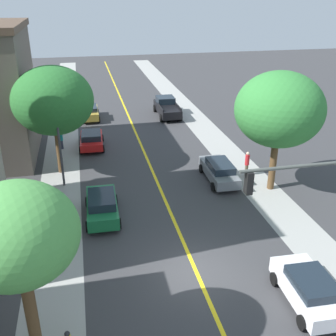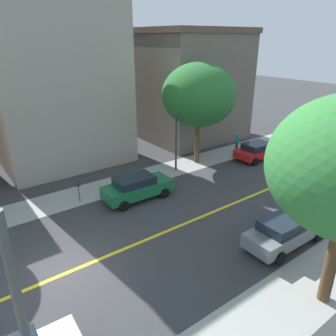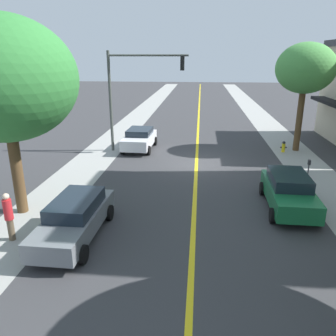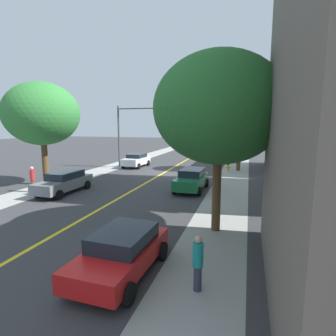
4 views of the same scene
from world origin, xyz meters
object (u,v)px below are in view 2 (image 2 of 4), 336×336
red_sedan_left_curb (258,150)px  grey_sedan_right_curb (286,230)px  green_sedan_left_curb (137,187)px  parking_meter (79,189)px  street_tree_left_near (199,95)px  traffic_light_mast (2,264)px  pedestrian_teal_shirt (237,141)px  gold_sedan_left_curb (315,134)px  street_lamp (176,126)px

red_sedan_left_curb → grey_sedan_right_curb: size_ratio=0.88×
red_sedan_left_curb → green_sedan_left_curb: size_ratio=0.93×
parking_meter → red_sedan_left_curb: size_ratio=0.32×
street_tree_left_near → traffic_light_mast: street_tree_left_near is taller
grey_sedan_right_curb → pedestrian_teal_shirt: bearing=52.8°
street_tree_left_near → gold_sedan_left_curb: (2.68, 13.08, -4.72)m
traffic_light_mast → pedestrian_teal_shirt: bearing=-61.8°
traffic_light_mast → pedestrian_teal_shirt: 24.22m
street_lamp → gold_sedan_left_curb: size_ratio=1.30×
red_sedan_left_curb → traffic_light_mast: bearing=-155.0°
parking_meter → green_sedan_left_curb: bearing=60.8°
gold_sedan_left_curb → pedestrian_teal_shirt: pedestrian_teal_shirt is taller
gold_sedan_left_curb → green_sedan_left_curb: bearing=-179.6°
green_sedan_left_curb → gold_sedan_left_curb: size_ratio=1.05×
traffic_light_mast → grey_sedan_right_curb: 12.79m
street_tree_left_near → grey_sedan_right_curb: bearing=-19.7°
red_sedan_left_curb → street_tree_left_near: bearing=153.8°
parking_meter → traffic_light_mast: traffic_light_mast is taller
street_lamp → green_sedan_left_curb: bearing=-64.6°
gold_sedan_left_curb → grey_sedan_right_curb: size_ratio=0.90×
traffic_light_mast → gold_sedan_left_curb: size_ratio=1.60×
pedestrian_teal_shirt → green_sedan_left_curb: bearing=53.8°
parking_meter → pedestrian_teal_shirt: 15.44m
traffic_light_mast → red_sedan_left_curb: 22.93m
gold_sedan_left_curb → parking_meter: bearing=176.2°
red_sedan_left_curb → grey_sedan_right_curb: grey_sedan_right_curb is taller
parking_meter → green_sedan_left_curb: size_ratio=0.30×
red_sedan_left_curb → green_sedan_left_curb: bearing=-177.1°
pedestrian_teal_shirt → street_lamp: bearing=43.9°
street_tree_left_near → street_lamp: bearing=-83.6°
traffic_light_mast → grey_sedan_right_curb: (-0.07, 12.20, -3.86)m
traffic_light_mast → red_sedan_left_curb: bearing=-67.2°
gold_sedan_left_curb → red_sedan_left_curb: bearing=179.4°
parking_meter → traffic_light_mast: 12.42m
grey_sedan_right_curb → pedestrian_teal_shirt: 14.33m
grey_sedan_right_curb → parking_meter: bearing=123.5°
street_tree_left_near → red_sedan_left_curb: street_tree_left_near is taller
parking_meter → gold_sedan_left_curb: bearing=85.6°
red_sedan_left_curb → grey_sedan_right_curb: bearing=-132.6°
parking_meter → red_sedan_left_curb: red_sedan_left_curb is taller
street_tree_left_near → pedestrian_teal_shirt: (-0.04, 4.89, -4.60)m
street_tree_left_near → green_sedan_left_curb: bearing=-70.3°
street_lamp → grey_sedan_right_curb: (10.92, -1.63, -2.72)m
traffic_light_mast → green_sedan_left_curb: size_ratio=1.53×
street_lamp → pedestrian_teal_shirt: (-0.31, 7.28, -2.61)m
street_lamp → red_sedan_left_curb: (2.25, 7.02, -2.76)m
red_sedan_left_curb → pedestrian_teal_shirt: 2.57m
green_sedan_left_curb → grey_sedan_right_curb: (8.55, 3.36, -0.03)m
red_sedan_left_curb → grey_sedan_right_curb: (8.67, -8.64, 0.04)m
green_sedan_left_curb → gold_sedan_left_curb: bearing=1.3°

